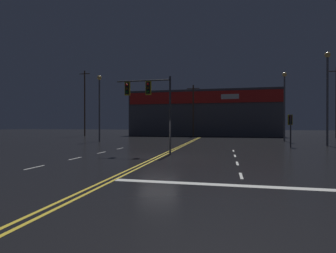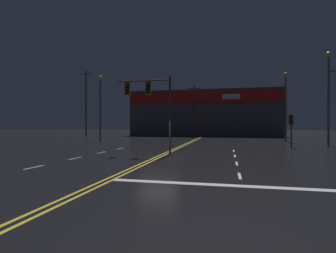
# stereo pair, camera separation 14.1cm
# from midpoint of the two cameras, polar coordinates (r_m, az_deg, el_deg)

# --- Properties ---
(ground_plane) EXTENTS (200.00, 200.00, 0.00)m
(ground_plane) POSITION_cam_midpoint_polar(r_m,az_deg,el_deg) (17.33, -2.36, -6.68)
(ground_plane) COLOR black
(road_markings) EXTENTS (14.72, 60.00, 0.01)m
(road_markings) POSITION_cam_midpoint_polar(r_m,az_deg,el_deg) (15.74, -0.26, -7.37)
(road_markings) COLOR gold
(road_markings) RESTS_ON ground
(traffic_signal_median) EXTENTS (4.08, 0.36, 5.58)m
(traffic_signal_median) POSITION_cam_midpoint_polar(r_m,az_deg,el_deg) (19.12, -4.60, 6.73)
(traffic_signal_median) COLOR #38383D
(traffic_signal_median) RESTS_ON ground
(traffic_signal_corner_northeast) EXTENTS (0.42, 0.36, 3.11)m
(traffic_signal_corner_northeast) POSITION_cam_midpoint_polar(r_m,az_deg,el_deg) (27.35, 24.95, 0.62)
(traffic_signal_corner_northeast) COLOR #38383D
(traffic_signal_corner_northeast) RESTS_ON ground
(streetlight_near_left) EXTENTS (0.56, 0.56, 8.46)m
(streetlight_near_left) POSITION_cam_midpoint_polar(r_m,az_deg,el_deg) (34.81, -14.82, 5.86)
(streetlight_near_left) COLOR #59595E
(streetlight_near_left) RESTS_ON ground
(streetlight_median_approach) EXTENTS (0.56, 0.56, 9.50)m
(streetlight_median_approach) POSITION_cam_midpoint_polar(r_m,az_deg,el_deg) (31.23, 31.28, 7.53)
(streetlight_median_approach) COLOR #59595E
(streetlight_median_approach) RESTS_ON ground
(streetlight_far_left) EXTENTS (0.56, 0.56, 9.00)m
(streetlight_far_left) POSITION_cam_midpoint_polar(r_m,az_deg,el_deg) (37.63, 23.92, 5.89)
(streetlight_far_left) COLOR #59595E
(streetlight_far_left) RESTS_ON ground
(building_backdrop) EXTENTS (29.17, 10.23, 8.89)m
(building_backdrop) POSITION_cam_midpoint_polar(r_m,az_deg,el_deg) (54.52, 7.79, 2.78)
(building_backdrop) COLOR #4C4C51
(building_backdrop) RESTS_ON ground
(utility_pole_row) EXTENTS (46.38, 0.26, 12.74)m
(utility_pole_row) POSITION_cam_midpoint_polar(r_m,az_deg,el_deg) (46.99, 5.02, 4.86)
(utility_pole_row) COLOR #4C3828
(utility_pole_row) RESTS_ON ground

